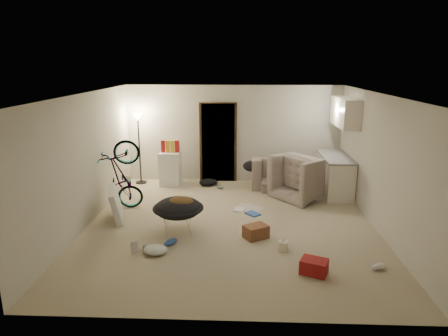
{
  "coord_description": "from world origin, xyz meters",
  "views": [
    {
      "loc": [
        0.18,
        -7.22,
        3.05
      ],
      "look_at": [
        -0.15,
        0.6,
        0.97
      ],
      "focal_mm": 32.0,
      "sensor_mm": 36.0,
      "label": 1
    }
  ],
  "objects_px": {
    "kitchen_counter": "(335,176)",
    "bicycle": "(123,191)",
    "sofa": "(292,176)",
    "mini_fridge": "(171,168)",
    "tv_box": "(116,204)",
    "drink_case_a": "(256,232)",
    "floor_lamp": "(139,133)",
    "juicer": "(283,245)",
    "drink_case_b": "(314,267)",
    "saucer_chair": "(178,212)",
    "armchair": "(306,181)"
  },
  "relations": [
    {
      "from": "kitchen_counter",
      "to": "drink_case_b",
      "type": "distance_m",
      "value": 3.99
    },
    {
      "from": "floor_lamp",
      "to": "mini_fridge",
      "type": "relative_size",
      "value": 2.13
    },
    {
      "from": "drink_case_b",
      "to": "juicer",
      "type": "height_order",
      "value": "juicer"
    },
    {
      "from": "sofa",
      "to": "bicycle",
      "type": "bearing_deg",
      "value": 25.93
    },
    {
      "from": "sofa",
      "to": "floor_lamp",
      "type": "bearing_deg",
      "value": -1.85
    },
    {
      "from": "kitchen_counter",
      "to": "juicer",
      "type": "height_order",
      "value": "kitchen_counter"
    },
    {
      "from": "floor_lamp",
      "to": "juicer",
      "type": "relative_size",
      "value": 7.68
    },
    {
      "from": "bicycle",
      "to": "drink_case_b",
      "type": "xyz_separation_m",
      "value": [
        3.59,
        -2.52,
        -0.3
      ]
    },
    {
      "from": "drink_case_a",
      "to": "mini_fridge",
      "type": "bearing_deg",
      "value": 91.22
    },
    {
      "from": "floor_lamp",
      "to": "drink_case_a",
      "type": "relative_size",
      "value": 4.44
    },
    {
      "from": "floor_lamp",
      "to": "armchair",
      "type": "distance_m",
      "value": 4.32
    },
    {
      "from": "mini_fridge",
      "to": "tv_box",
      "type": "relative_size",
      "value": 0.9
    },
    {
      "from": "armchair",
      "to": "saucer_chair",
      "type": "relative_size",
      "value": 1.21
    },
    {
      "from": "drink_case_a",
      "to": "armchair",
      "type": "bearing_deg",
      "value": 29.85
    },
    {
      "from": "tv_box",
      "to": "floor_lamp",
      "type": "bearing_deg",
      "value": 76.1
    },
    {
      "from": "floor_lamp",
      "to": "mini_fridge",
      "type": "height_order",
      "value": "floor_lamp"
    },
    {
      "from": "saucer_chair",
      "to": "drink_case_b",
      "type": "bearing_deg",
      "value": -32.0
    },
    {
      "from": "drink_case_a",
      "to": "juicer",
      "type": "relative_size",
      "value": 1.73
    },
    {
      "from": "kitchen_counter",
      "to": "bicycle",
      "type": "xyz_separation_m",
      "value": [
        -4.73,
        -1.29,
        -0.03
      ]
    },
    {
      "from": "sofa",
      "to": "juicer",
      "type": "relative_size",
      "value": 8.51
    },
    {
      "from": "mini_fridge",
      "to": "sofa",
      "type": "bearing_deg",
      "value": -0.1
    },
    {
      "from": "kitchen_counter",
      "to": "drink_case_b",
      "type": "xyz_separation_m",
      "value": [
        -1.14,
        -3.82,
        -0.33
      ]
    },
    {
      "from": "armchair",
      "to": "tv_box",
      "type": "xyz_separation_m",
      "value": [
        -4.03,
        -1.57,
        -0.06
      ]
    },
    {
      "from": "armchair",
      "to": "bicycle",
      "type": "distance_m",
      "value": 4.17
    },
    {
      "from": "mini_fridge",
      "to": "tv_box",
      "type": "distance_m",
      "value": 2.45
    },
    {
      "from": "mini_fridge",
      "to": "saucer_chair",
      "type": "bearing_deg",
      "value": -75.76
    },
    {
      "from": "kitchen_counter",
      "to": "juicer",
      "type": "relative_size",
      "value": 6.37
    },
    {
      "from": "bicycle",
      "to": "tv_box",
      "type": "relative_size",
      "value": 1.66
    },
    {
      "from": "kitchen_counter",
      "to": "juicer",
      "type": "xyz_separation_m",
      "value": [
        -1.52,
        -3.09,
        -0.34
      ]
    },
    {
      "from": "juicer",
      "to": "armchair",
      "type": "bearing_deg",
      "value": 74.09
    },
    {
      "from": "floor_lamp",
      "to": "juicer",
      "type": "distance_m",
      "value": 5.14
    },
    {
      "from": "armchair",
      "to": "drink_case_b",
      "type": "distance_m",
      "value": 3.62
    },
    {
      "from": "sofa",
      "to": "mini_fridge",
      "type": "bearing_deg",
      "value": -0.76
    },
    {
      "from": "drink_case_a",
      "to": "drink_case_b",
      "type": "relative_size",
      "value": 1.06
    },
    {
      "from": "tv_box",
      "to": "drink_case_b",
      "type": "bearing_deg",
      "value": -45.6
    },
    {
      "from": "bicycle",
      "to": "saucer_chair",
      "type": "height_order",
      "value": "bicycle"
    },
    {
      "from": "bicycle",
      "to": "drink_case_a",
      "type": "xyz_separation_m",
      "value": [
        2.77,
        -1.3,
        -0.29
      ]
    },
    {
      "from": "sofa",
      "to": "drink_case_b",
      "type": "distance_m",
      "value": 4.27
    },
    {
      "from": "sofa",
      "to": "tv_box",
      "type": "relative_size",
      "value": 2.13
    },
    {
      "from": "kitchen_counter",
      "to": "floor_lamp",
      "type": "bearing_deg",
      "value": 172.34
    },
    {
      "from": "mini_fridge",
      "to": "drink_case_b",
      "type": "height_order",
      "value": "mini_fridge"
    },
    {
      "from": "kitchen_counter",
      "to": "drink_case_b",
      "type": "relative_size",
      "value": 3.91
    },
    {
      "from": "armchair",
      "to": "drink_case_a",
      "type": "height_order",
      "value": "armchair"
    },
    {
      "from": "sofa",
      "to": "tv_box",
      "type": "bearing_deg",
      "value": 31.86
    },
    {
      "from": "floor_lamp",
      "to": "juicer",
      "type": "bearing_deg",
      "value": -48.41
    },
    {
      "from": "drink_case_b",
      "to": "saucer_chair",
      "type": "bearing_deg",
      "value": 171.58
    },
    {
      "from": "kitchen_counter",
      "to": "mini_fridge",
      "type": "xyz_separation_m",
      "value": [
        -4.03,
        0.55,
        -0.01
      ]
    },
    {
      "from": "saucer_chair",
      "to": "drink_case_b",
      "type": "relative_size",
      "value": 2.42
    },
    {
      "from": "bicycle",
      "to": "saucer_chair",
      "type": "xyz_separation_m",
      "value": [
        1.36,
        -1.12,
        -0.02
      ]
    },
    {
      "from": "kitchen_counter",
      "to": "mini_fridge",
      "type": "relative_size",
      "value": 1.76
    }
  ]
}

